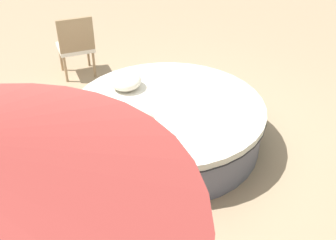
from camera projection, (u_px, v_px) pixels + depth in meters
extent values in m
plane|color=#9E8466|center=(168.00, 142.00, 4.85)|extent=(16.00, 16.00, 0.00)
cylinder|color=#595966|center=(168.00, 127.00, 4.73)|extent=(2.17, 2.17, 0.45)
cylinder|color=black|center=(168.00, 111.00, 4.60)|extent=(2.25, 2.25, 0.02)
cylinder|color=beige|center=(168.00, 108.00, 4.58)|extent=(2.24, 2.24, 0.08)
ellipsoid|color=silver|center=(126.00, 81.00, 4.83)|extent=(0.41, 0.38, 0.19)
ellipsoid|color=beige|center=(142.00, 124.00, 4.06)|extent=(0.53, 0.29, 0.20)
cylinder|color=#997A56|center=(61.00, 58.00, 6.35)|extent=(0.04, 0.04, 0.42)
cylinder|color=#997A56|center=(88.00, 54.00, 6.49)|extent=(0.04, 0.04, 0.42)
cylinder|color=#997A56|center=(66.00, 69.00, 6.03)|extent=(0.04, 0.04, 0.42)
cylinder|color=#997A56|center=(94.00, 64.00, 6.17)|extent=(0.04, 0.04, 0.42)
cube|color=silver|center=(75.00, 47.00, 6.13)|extent=(0.62, 0.63, 0.06)
cube|color=#997A56|center=(76.00, 35.00, 5.80)|extent=(0.19, 0.52, 0.50)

